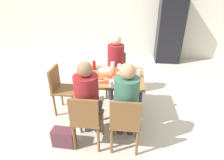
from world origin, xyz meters
TOP-DOWN VIEW (x-y plane):
  - ground_plane at (0.00, 0.00)m, footprint 10.00×10.00m
  - back_wall at (0.00, 3.20)m, footprint 10.00×0.10m
  - main_table at (0.00, 0.00)m, footprint 1.04×0.81m
  - chair_near_left at (-0.26, -0.79)m, footprint 0.40×0.40m
  - chair_near_right at (0.26, -0.79)m, footprint 0.40×0.40m
  - chair_far_side at (0.00, 0.79)m, footprint 0.40×0.40m
  - chair_left_end at (-0.90, 0.00)m, footprint 0.40×0.40m
  - person_in_red at (-0.26, -0.65)m, footprint 0.32×0.42m
  - person_in_brown_jacket at (0.26, -0.65)m, footprint 0.32×0.42m
  - person_far_side at (-0.00, 0.65)m, footprint 0.32×0.42m
  - tray_red_near at (-0.18, -0.14)m, footprint 0.36×0.26m
  - tray_red_far at (0.18, 0.12)m, footprint 0.38×0.29m
  - paper_plate_center at (-0.16, 0.22)m, footprint 0.22×0.22m
  - paper_plate_near_edge at (0.16, -0.22)m, footprint 0.22×0.22m
  - pizza_slice_a at (-0.17, -0.15)m, footprint 0.22×0.18m
  - pizza_slice_b at (0.17, 0.09)m, footprint 0.23×0.19m
  - plastic_cup_a at (-0.03, 0.34)m, footprint 0.07×0.07m
  - plastic_cup_b at (0.03, -0.34)m, footprint 0.07×0.07m
  - plastic_cup_c at (-0.42, 0.06)m, footprint 0.07×0.07m
  - plastic_cup_d at (0.10, 0.26)m, footprint 0.07×0.07m
  - soda_can at (0.44, 0.02)m, footprint 0.07×0.07m
  - condiment_bottle at (-0.34, 0.22)m, footprint 0.06×0.06m
  - foil_bundle at (-0.44, -0.02)m, footprint 0.10×0.10m
  - handbag at (-0.61, -0.81)m, footprint 0.33×0.17m
  - drink_fridge at (1.38, 2.85)m, footprint 0.70×0.60m

SIDE VIEW (x-z plane):
  - ground_plane at x=0.00m, z-range -0.02..0.00m
  - handbag at x=-0.61m, z-range 0.00..0.28m
  - chair_near_left at x=-0.26m, z-range 0.08..0.94m
  - chair_near_right at x=0.26m, z-range 0.08..0.94m
  - chair_far_side at x=0.00m, z-range 0.08..0.94m
  - chair_left_end at x=-0.90m, z-range 0.08..0.94m
  - main_table at x=0.00m, z-range 0.27..1.04m
  - person_in_red at x=-0.26m, z-range 0.12..1.39m
  - person_in_brown_jacket at x=0.26m, z-range 0.12..1.39m
  - person_far_side at x=0.00m, z-range 0.12..1.39m
  - paper_plate_center at x=-0.16m, z-range 0.77..0.77m
  - paper_plate_near_edge at x=0.16m, z-range 0.77..0.77m
  - tray_red_near at x=-0.18m, z-range 0.77..0.78m
  - tray_red_far at x=0.18m, z-range 0.77..0.78m
  - pizza_slice_a at x=-0.17m, z-range 0.78..0.80m
  - pizza_slice_b at x=0.17m, z-range 0.78..0.80m
  - plastic_cup_a at x=-0.03m, z-range 0.77..0.87m
  - plastic_cup_b at x=0.03m, z-range 0.77..0.87m
  - plastic_cup_c at x=-0.42m, z-range 0.77..0.87m
  - plastic_cup_d at x=0.10m, z-range 0.77..0.87m
  - foil_bundle at x=-0.44m, z-range 0.77..0.87m
  - soda_can at x=0.44m, z-range 0.77..0.89m
  - condiment_bottle at x=-0.34m, z-range 0.77..0.93m
  - drink_fridge at x=1.38m, z-range 0.00..1.90m
  - back_wall at x=0.00m, z-range 0.00..2.80m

